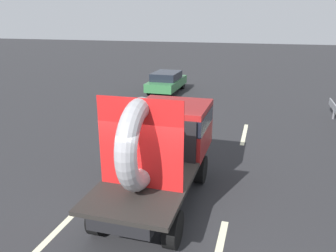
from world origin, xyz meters
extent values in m
plane|color=#28282B|center=(0.00, 0.00, 0.00)|extent=(120.00, 120.00, 0.00)
cylinder|color=black|center=(-0.89, 2.29, 0.41)|extent=(0.28, 0.81, 0.81)
cylinder|color=black|center=(0.81, 2.29, 0.41)|extent=(0.28, 0.81, 0.81)
cylinder|color=black|center=(-0.89, -0.74, 0.41)|extent=(0.28, 0.81, 0.81)
cylinder|color=black|center=(0.81, -0.74, 0.41)|extent=(0.28, 0.81, 0.81)
cube|color=black|center=(-0.04, 0.82, 0.81)|extent=(1.30, 4.89, 0.25)
cube|color=maroon|center=(-0.04, 2.29, 1.61)|extent=(2.00, 1.95, 1.35)
cube|color=black|center=(-0.04, 2.24, 1.91)|extent=(2.02, 1.85, 0.44)
cube|color=black|center=(-0.04, -0.16, 0.99)|extent=(2.00, 2.94, 0.10)
cube|color=black|center=(-0.04, 1.27, 1.59)|extent=(1.80, 0.08, 1.10)
torus|color=#9E9EA3|center=(-0.04, -0.31, 2.05)|extent=(0.44, 2.01, 2.01)
cube|color=red|center=(-0.04, -0.31, 2.05)|extent=(1.90, 0.03, 2.01)
cylinder|color=black|center=(-4.41, 15.32, 0.31)|extent=(0.21, 0.61, 0.61)
cylinder|color=black|center=(-2.92, 15.32, 0.31)|extent=(0.21, 0.61, 0.61)
cylinder|color=black|center=(-4.41, 12.75, 0.31)|extent=(0.21, 0.61, 0.61)
cylinder|color=black|center=(-2.92, 12.75, 0.31)|extent=(0.21, 0.61, 0.61)
cube|color=#33723F|center=(-3.66, 14.04, 0.57)|extent=(1.72, 4.01, 0.52)
cube|color=black|center=(-3.66, 13.94, 1.07)|extent=(1.55, 2.24, 0.48)
cylinder|color=slate|center=(5.68, 10.37, 0.28)|extent=(0.10, 0.10, 0.55)
cube|color=beige|center=(-1.85, -0.98, 0.00)|extent=(0.16, 2.17, 0.01)
cube|color=beige|center=(-1.85, 6.90, 0.00)|extent=(0.16, 2.20, 0.01)
cube|color=beige|center=(1.77, 6.98, 0.00)|extent=(0.16, 2.69, 0.01)
camera|label=1|loc=(2.37, -6.51, 4.60)|focal=35.85mm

